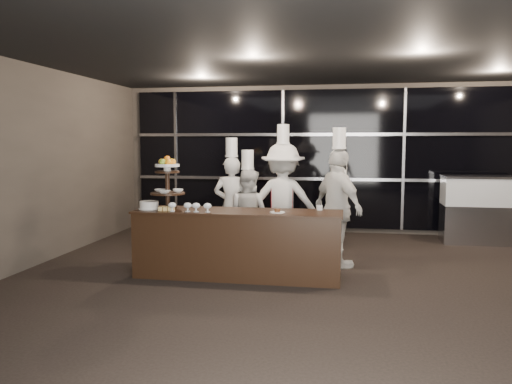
% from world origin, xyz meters
% --- Properties ---
extents(room, '(10.00, 10.00, 10.00)m').
position_xyz_m(room, '(0.00, 0.00, 1.50)').
color(room, black).
rests_on(room, ground).
extents(window_wall, '(8.60, 0.10, 2.80)m').
position_xyz_m(window_wall, '(0.00, 4.94, 1.50)').
color(window_wall, black).
rests_on(window_wall, ground).
extents(buffet_counter, '(2.84, 0.74, 0.92)m').
position_xyz_m(buffet_counter, '(-1.38, 1.31, 0.47)').
color(buffet_counter, black).
rests_on(buffet_counter, ground).
extents(display_stand, '(0.48, 0.48, 0.74)m').
position_xyz_m(display_stand, '(-2.38, 1.31, 1.34)').
color(display_stand, black).
rests_on(display_stand, buffet_counter).
extents(compotes, '(0.60, 0.11, 0.12)m').
position_xyz_m(compotes, '(-1.97, 1.09, 1.00)').
color(compotes, silver).
rests_on(compotes, buffet_counter).
extents(layer_cake, '(0.30, 0.30, 0.11)m').
position_xyz_m(layer_cake, '(-2.63, 1.26, 0.97)').
color(layer_cake, white).
rests_on(layer_cake, buffet_counter).
extents(pastry_squares, '(0.19, 0.13, 0.05)m').
position_xyz_m(pastry_squares, '(-2.34, 1.14, 0.95)').
color(pastry_squares, '#EAC472').
rests_on(pastry_squares, buffet_counter).
extents(small_plate, '(0.20, 0.20, 0.05)m').
position_xyz_m(small_plate, '(-0.82, 1.21, 0.94)').
color(small_plate, white).
rests_on(small_plate, buffet_counter).
extents(chef_cup, '(0.08, 0.08, 0.07)m').
position_xyz_m(chef_cup, '(-0.28, 1.56, 0.96)').
color(chef_cup, white).
rests_on(chef_cup, buffet_counter).
extents(display_case, '(1.39, 0.61, 1.24)m').
position_xyz_m(display_case, '(2.53, 4.30, 0.69)').
color(display_case, '#A5A5AA').
rests_on(display_case, ground).
extents(chef_a, '(0.60, 0.40, 1.92)m').
position_xyz_m(chef_a, '(-1.74, 2.53, 0.84)').
color(chef_a, silver).
rests_on(chef_a, ground).
extents(chef_b, '(0.84, 0.75, 1.73)m').
position_xyz_m(chef_b, '(-1.44, 2.34, 0.73)').
color(chef_b, silver).
rests_on(chef_b, ground).
extents(chef_c, '(1.20, 0.71, 2.13)m').
position_xyz_m(chef_c, '(-0.90, 2.48, 0.92)').
color(chef_c, silver).
rests_on(chef_c, ground).
extents(chef_d, '(0.97, 1.08, 2.06)m').
position_xyz_m(chef_d, '(-0.03, 2.07, 0.90)').
color(chef_d, silver).
rests_on(chef_d, ground).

